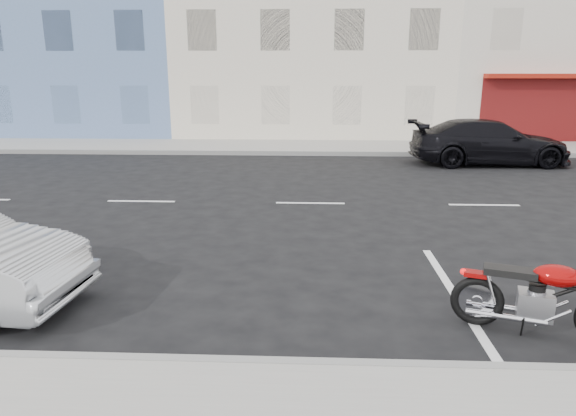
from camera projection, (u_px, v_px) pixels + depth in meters
The scene contains 8 objects.
ground at pixel (397, 204), 11.88m from camera, with size 120.00×120.00×0.00m, color black.
sidewalk_far at pixel (236, 146), 20.47m from camera, with size 80.00×3.40×0.15m, color gray.
curb_near at pixel (19, 360), 5.31m from camera, with size 80.00×0.12×0.16m, color gray.
curb_far at pixel (229, 153), 18.83m from camera, with size 80.00×0.12×0.16m, color gray.
bldg_blue at pixel (80, 1), 26.53m from camera, with size 12.00×12.00×13.00m, color #5A76A7.
bldg_cream at pixel (312, 15), 26.21m from camera, with size 12.00×12.00×11.50m, color beige.
bldg_corner at pixel (573, 3), 25.53m from camera, with size 14.00×12.00×12.50m, color beige.
car_far at pixel (489, 142), 16.81m from camera, with size 2.06×5.06×1.47m, color black.
Camera 1 is at (-2.01, -11.60, 2.98)m, focal length 32.00 mm.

